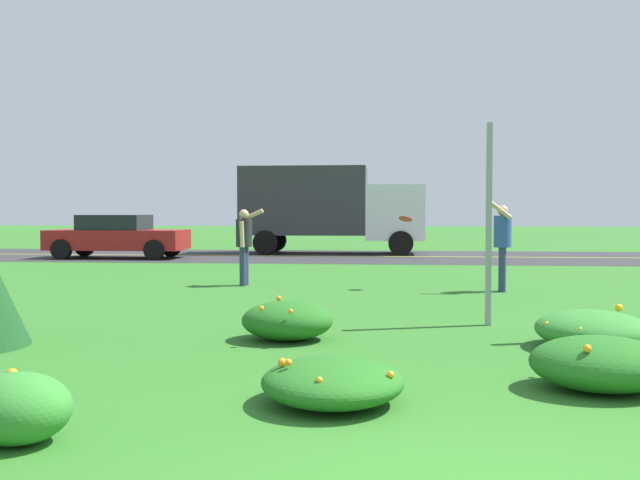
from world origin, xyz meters
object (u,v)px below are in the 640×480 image
Objects in this scene: frisbee_red at (405,219)px; sign_post_near_path at (489,224)px; box_truck_white at (329,205)px; person_catcher_blue_shirt at (502,240)px; person_thrower_dark_shirt at (244,240)px; car_red_center_left at (117,236)px.

sign_post_near_path is at bearing -77.12° from frisbee_red.
sign_post_near_path is at bearing -77.61° from box_truck_white.
sign_post_near_path is 1.51× the size of person_catcher_blue_shirt.
box_truck_white reaches higher than person_thrower_dark_shirt.
person_thrower_dark_shirt is at bearing -53.74° from car_red_center_left.
sign_post_near_path is 1.71× the size of person_thrower_dark_shirt.
person_catcher_blue_shirt is 12.90m from box_truck_white.
box_truck_white is (-4.43, 12.09, 0.78)m from person_catcher_blue_shirt.
sign_post_near_path is at bearing -47.60° from person_thrower_dark_shirt.
person_catcher_blue_shirt reaches higher than car_red_center_left.
sign_post_near_path is 16.67m from car_red_center_left.
person_catcher_blue_shirt reaches higher than frisbee_red.
box_truck_white is at bearing 102.39° from sign_post_near_path.
frisbee_red is 12.05m from box_truck_white.
box_truck_white reaches higher than frisbee_red.
frisbee_red reaches higher than car_red_center_left.
sign_post_near_path is at bearing -101.40° from person_catcher_blue_shirt.
box_truck_white is (6.83, 3.29, 1.06)m from car_red_center_left.
person_thrower_dark_shirt is 0.89× the size of person_catcher_blue_shirt.
frisbee_red is at bearing 170.48° from person_catcher_blue_shirt.
person_thrower_dark_shirt is 10.14m from car_red_center_left.
frisbee_red is 0.04× the size of box_truck_white.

